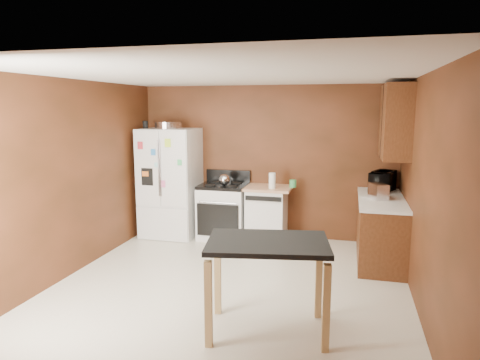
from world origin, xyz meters
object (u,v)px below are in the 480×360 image
at_px(microwave, 382,182).
at_px(island, 268,256).
at_px(gas_range, 224,210).
at_px(toaster, 378,191).
at_px(pen_cup, 145,125).
at_px(kettle, 224,180).
at_px(paper_towel, 272,181).
at_px(dishwasher, 267,213).
at_px(roasting_pan, 168,125).
at_px(green_canister, 293,184).
at_px(refrigerator, 170,183).

xyz_separation_m(microwave, island, (-1.20, -2.86, -0.28)).
xyz_separation_m(gas_range, island, (1.27, -2.79, 0.30)).
relative_size(toaster, island, 0.23).
bearing_deg(pen_cup, toaster, -5.87).
xyz_separation_m(kettle, island, (1.23, -2.71, -0.23)).
bearing_deg(gas_range, microwave, 1.67).
height_order(paper_towel, microwave, microwave).
distance_m(paper_towel, gas_range, 1.00).
distance_m(kettle, dishwasher, 0.88).
relative_size(kettle, microwave, 0.37).
distance_m(kettle, microwave, 2.44).
xyz_separation_m(roasting_pan, dishwasher, (1.64, 0.09, -1.40)).
distance_m(green_canister, island, 2.88).
distance_m(pen_cup, green_canister, 2.58).
xyz_separation_m(refrigerator, gas_range, (0.91, 0.06, -0.44)).
bearing_deg(gas_range, paper_towel, -7.21).
height_order(roasting_pan, paper_towel, roasting_pan).
relative_size(green_canister, gas_range, 0.11).
distance_m(pen_cup, gas_range, 1.90).
distance_m(pen_cup, microwave, 3.85).
distance_m(roasting_pan, toaster, 3.44).
relative_size(kettle, island, 0.15).
bearing_deg(kettle, pen_cup, -176.39).
bearing_deg(dishwasher, roasting_pan, -176.95).
bearing_deg(island, refrigerator, 128.61).
bearing_deg(toaster, kettle, 147.33).
bearing_deg(dishwasher, toaster, -18.65).
relative_size(paper_towel, gas_range, 0.22).
bearing_deg(gas_range, pen_cup, -172.88).
xyz_separation_m(green_canister, dishwasher, (-0.40, -0.06, -0.50)).
bearing_deg(kettle, dishwasher, 8.43).
bearing_deg(gas_range, dishwasher, 1.94).
height_order(roasting_pan, gas_range, roasting_pan).
height_order(green_canister, gas_range, gas_range).
xyz_separation_m(microwave, gas_range, (-2.47, -0.07, -0.57)).
bearing_deg(pen_cup, gas_range, 7.12).
distance_m(paper_towel, microwave, 1.66).
distance_m(paper_towel, green_canister, 0.36).
height_order(toaster, gas_range, toaster).
relative_size(kettle, refrigerator, 0.10).
distance_m(paper_towel, toaster, 1.62).
relative_size(kettle, green_canister, 1.53).
relative_size(microwave, refrigerator, 0.27).
relative_size(gas_range, island, 0.88).
relative_size(roasting_pan, kettle, 2.42).
xyz_separation_m(roasting_pan, refrigerator, (0.01, 0.00, -0.95)).
relative_size(paper_towel, island, 0.20).
xyz_separation_m(kettle, refrigerator, (-0.95, 0.02, -0.09)).
bearing_deg(island, gas_range, 114.46).
bearing_deg(refrigerator, paper_towel, -1.44).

